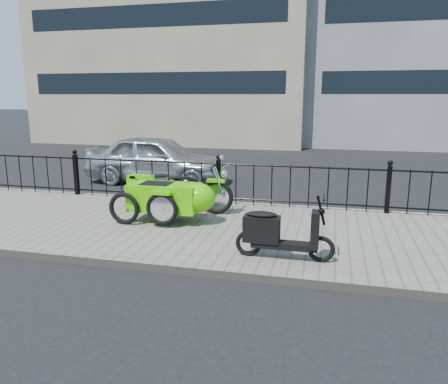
% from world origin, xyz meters
% --- Properties ---
extents(ground, '(120.00, 120.00, 0.00)m').
position_xyz_m(ground, '(0.00, 0.00, 0.00)').
color(ground, black).
rests_on(ground, ground).
extents(sidewalk, '(30.00, 3.80, 0.12)m').
position_xyz_m(sidewalk, '(0.00, -0.50, 0.06)').
color(sidewalk, '#6A6359').
rests_on(sidewalk, ground).
extents(curb, '(30.00, 0.10, 0.12)m').
position_xyz_m(curb, '(0.00, 1.44, 0.06)').
color(curb, gray).
rests_on(curb, ground).
extents(iron_fence, '(14.11, 0.11, 1.08)m').
position_xyz_m(iron_fence, '(0.00, 1.30, 0.59)').
color(iron_fence, black).
rests_on(iron_fence, sidewalk).
extents(building_tan, '(14.00, 8.01, 12.00)m').
position_xyz_m(building_tan, '(-6.00, 15.99, 6.00)').
color(building_tan, tan).
rests_on(building_tan, ground).
extents(motorcycle_sidecar, '(2.28, 1.48, 0.98)m').
position_xyz_m(motorcycle_sidecar, '(-0.43, -0.20, 0.59)').
color(motorcycle_sidecar, black).
rests_on(motorcycle_sidecar, sidewalk).
extents(scooter, '(1.44, 0.42, 0.97)m').
position_xyz_m(scooter, '(1.68, -1.74, 0.50)').
color(scooter, black).
rests_on(scooter, sidewalk).
extents(spare_tire, '(0.61, 0.10, 0.60)m').
position_xyz_m(spare_tire, '(-1.26, -0.71, 0.42)').
color(spare_tire, black).
rests_on(spare_tire, sidewalk).
extents(sedan_car, '(4.01, 1.66, 1.36)m').
position_xyz_m(sedan_car, '(-2.43, 3.66, 0.68)').
color(sedan_car, silver).
rests_on(sedan_car, ground).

